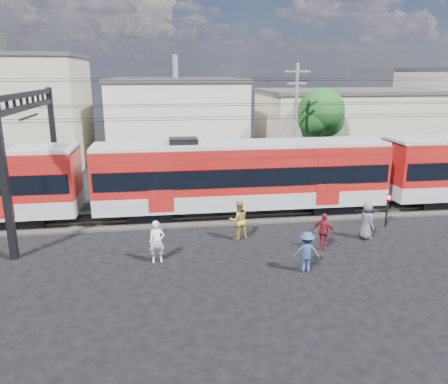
% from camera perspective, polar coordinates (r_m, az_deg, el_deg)
% --- Properties ---
extents(ground, '(120.00, 120.00, 0.00)m').
position_cam_1_polar(ground, '(17.49, 4.16, -11.40)').
color(ground, black).
rests_on(ground, ground).
extents(track_bed, '(70.00, 3.40, 0.12)m').
position_cam_1_polar(track_bed, '(24.75, 0.28, -2.99)').
color(track_bed, '#2D2823').
rests_on(track_bed, ground).
extents(rail_near, '(70.00, 0.12, 0.12)m').
position_cam_1_polar(rail_near, '(24.01, 0.54, -3.27)').
color(rail_near, '#59544C').
rests_on(rail_near, track_bed).
extents(rail_far, '(70.00, 0.12, 0.12)m').
position_cam_1_polar(rail_far, '(25.42, 0.04, -2.20)').
color(rail_far, '#59544C').
rests_on(rail_far, track_bed).
extents(commuter_train, '(50.30, 3.08, 4.17)m').
position_cam_1_polar(commuter_train, '(24.29, 2.83, 2.38)').
color(commuter_train, black).
rests_on(commuter_train, ground).
extents(catenary, '(70.00, 9.30, 7.52)m').
position_cam_1_polar(catenary, '(23.97, -20.83, 7.87)').
color(catenary, black).
rests_on(catenary, ground).
extents(building_midwest, '(12.24, 12.24, 7.30)m').
position_cam_1_polar(building_midwest, '(42.47, -6.20, 9.65)').
color(building_midwest, beige).
rests_on(building_midwest, ground).
extents(building_mideast, '(16.32, 10.20, 6.30)m').
position_cam_1_polar(building_mideast, '(43.18, 15.96, 8.58)').
color(building_mideast, '#B8A88D').
rests_on(building_mideast, ground).
extents(utility_pole_mid, '(1.80, 0.24, 8.50)m').
position_cam_1_polar(utility_pole_mid, '(31.84, 9.30, 9.21)').
color(utility_pole_mid, slate).
rests_on(utility_pole_mid, ground).
extents(tree_near, '(3.82, 3.64, 6.72)m').
position_cam_1_polar(tree_near, '(35.77, 12.79, 9.90)').
color(tree_near, '#382619').
rests_on(tree_near, ground).
extents(pedestrian_a, '(0.71, 0.51, 1.83)m').
position_cam_1_polar(pedestrian_a, '(18.86, -8.74, -6.43)').
color(pedestrian_a, silver).
rests_on(pedestrian_a, ground).
extents(pedestrian_b, '(1.06, 0.89, 1.96)m').
position_cam_1_polar(pedestrian_b, '(21.08, 1.92, -3.69)').
color(pedestrian_b, '#B78939').
rests_on(pedestrian_b, ground).
extents(pedestrian_c, '(1.19, 0.79, 1.71)m').
position_cam_1_polar(pedestrian_c, '(18.12, 10.72, -7.67)').
color(pedestrian_c, navy).
rests_on(pedestrian_c, ground).
extents(pedestrian_d, '(1.07, 0.89, 1.71)m').
position_cam_1_polar(pedestrian_d, '(20.51, 12.83, -5.01)').
color(pedestrian_d, maroon).
rests_on(pedestrian_d, ground).
extents(pedestrian_e, '(0.73, 0.99, 1.84)m').
position_cam_1_polar(pedestrian_e, '(22.27, 18.14, -3.58)').
color(pedestrian_e, '#545459').
rests_on(pedestrian_e, ground).
extents(crossing_signal, '(0.25, 0.25, 1.75)m').
position_cam_1_polar(crossing_signal, '(24.25, 20.58, -1.53)').
color(crossing_signal, black).
rests_on(crossing_signal, ground).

